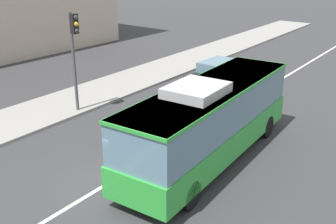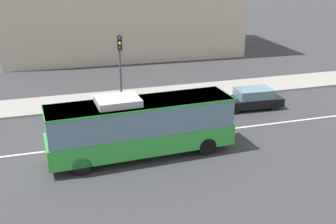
% 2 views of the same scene
% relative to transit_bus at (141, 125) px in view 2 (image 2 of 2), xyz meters
% --- Properties ---
extents(ground_plane, '(160.00, 160.00, 0.00)m').
position_rel_transit_bus_xyz_m(ground_plane, '(-3.80, 1.97, -1.81)').
color(ground_plane, '#333335').
extents(sidewalk_kerb, '(80.00, 3.78, 0.14)m').
position_rel_transit_bus_xyz_m(sidewalk_kerb, '(-3.80, 9.72, -1.74)').
color(sidewalk_kerb, gray).
rests_on(sidewalk_kerb, ground_plane).
extents(lane_centre_line, '(76.00, 0.16, 0.01)m').
position_rel_transit_bus_xyz_m(lane_centre_line, '(-3.80, 1.97, -1.80)').
color(lane_centre_line, silver).
rests_on(lane_centre_line, ground_plane).
extents(transit_bus, '(10.11, 2.96, 3.46)m').
position_rel_transit_bus_xyz_m(transit_bus, '(0.00, 0.00, 0.00)').
color(transit_bus, green).
rests_on(transit_bus, ground_plane).
extents(sedan_black, '(4.57, 1.99, 1.46)m').
position_rel_transit_bus_xyz_m(sedan_black, '(9.23, 5.02, -1.09)').
color(sedan_black, black).
rests_on(sedan_black, ground_plane).
extents(traffic_light_mid_block, '(0.34, 0.62, 5.20)m').
position_rel_transit_bus_xyz_m(traffic_light_mid_block, '(0.48, 8.17, 1.75)').
color(traffic_light_mid_block, '#47474C').
rests_on(traffic_light_mid_block, ground_plane).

